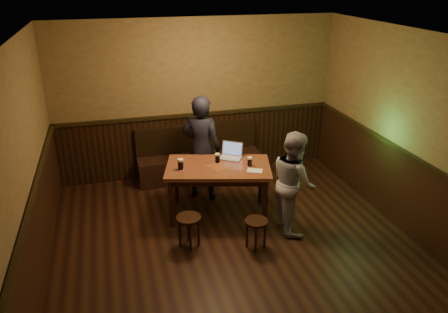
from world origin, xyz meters
TOP-DOWN VIEW (x-y plane):
  - room at (0.00, 0.22)m, footprint 5.04×6.04m
  - bench at (-0.04, 2.75)m, footprint 2.20×0.50m
  - pub_table at (-0.04, 1.35)m, footprint 1.71×1.24m
  - stool_left at (-0.64, 0.64)m, footprint 0.36×0.36m
  - stool_right at (0.23, 0.37)m, footprint 0.40×0.40m
  - pint_left at (-0.60, 1.37)m, footprint 0.11×0.11m
  - pint_mid at (-0.02, 1.47)m, footprint 0.10×0.10m
  - pint_right at (0.41, 1.23)m, footprint 0.09×0.09m
  - laptop at (0.23, 1.62)m, footprint 0.42×0.40m
  - menu at (0.43, 1.06)m, footprint 0.26×0.23m
  - person_suit at (-0.16, 1.98)m, footprint 0.76×0.68m
  - person_grey at (0.89, 0.72)m, footprint 0.59×0.74m

SIDE VIEW (x-z plane):
  - bench at x=-0.04m, z-range -0.16..0.79m
  - stool_right at x=0.23m, z-range 0.13..0.55m
  - stool_left at x=-0.64m, z-range 0.14..0.59m
  - pub_table at x=-0.04m, z-range 0.30..1.13m
  - person_grey at x=0.89m, z-range 0.00..1.49m
  - menu at x=0.43m, z-range 0.82..0.83m
  - person_suit at x=-0.16m, z-range 0.00..1.74m
  - laptop at x=0.23m, z-range 0.77..1.00m
  - pint_right at x=0.41m, z-range 0.82..0.97m
  - pint_mid at x=-0.02m, z-range 0.82..0.97m
  - pint_left at x=-0.60m, z-range 0.82..0.99m
  - room at x=0.00m, z-range -0.22..2.62m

